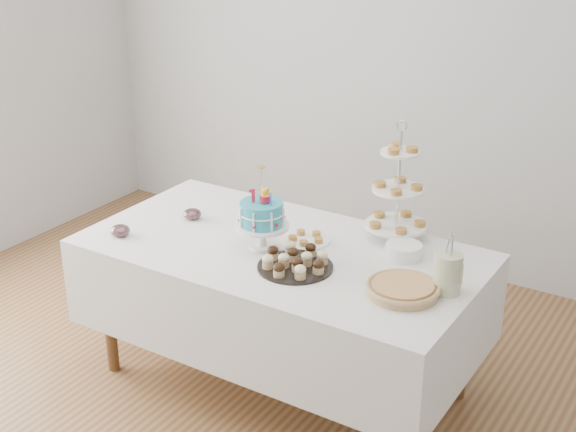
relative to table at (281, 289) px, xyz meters
The scene contains 12 objects.
floor 0.62m from the table, 90.00° to the right, with size 5.00×5.00×0.00m, color brown.
walls 0.86m from the table, 90.00° to the right, with size 5.04×4.04×2.70m.
table is the anchor object (origin of this frame).
birthday_cake 0.35m from the table, 145.62° to the right, with size 0.26×0.26×0.40m.
cupcake_tray 0.35m from the table, 41.22° to the right, with size 0.35×0.35×0.08m.
pie 0.75m from the table, ahead, with size 0.32×0.32×0.05m.
tiered_stand 0.75m from the table, 43.98° to the left, with size 0.31×0.31×0.60m.
plate_stack 0.64m from the table, 21.44° to the left, with size 0.17×0.17×0.07m.
pastry_plate 0.28m from the table, 59.85° to the left, with size 0.23×0.23×0.03m.
jam_bowl_a 0.85m from the table, 157.56° to the right, with size 0.10×0.10×0.06m.
jam_bowl_b 0.63m from the table, behind, with size 0.10×0.10×0.06m.
utensil_pitcher 0.90m from the table, ahead, with size 0.13×0.12×0.27m.
Camera 1 is at (1.88, -2.63, 2.41)m, focal length 50.00 mm.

